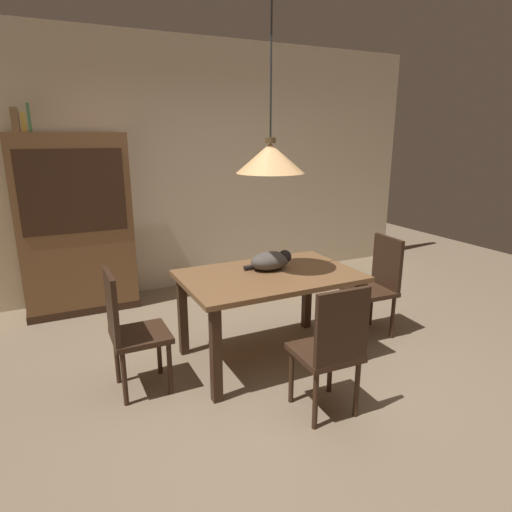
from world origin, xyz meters
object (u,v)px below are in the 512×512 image
at_px(dining_table, 269,285).
at_px(pendant_lamp, 270,158).
at_px(chair_left_side, 129,327).
at_px(book_yellow_short, 24,122).
at_px(cat_sleeping, 271,260).
at_px(book_brown_thick, 15,120).
at_px(chair_near_front, 332,346).
at_px(book_green_slim, 29,118).
at_px(hutch_bookcase, 76,229).
at_px(chair_right_side, 377,282).

height_order(dining_table, pendant_lamp, pendant_lamp).
bearing_deg(chair_left_side, book_yellow_short, 105.65).
height_order(cat_sleeping, book_brown_thick, book_brown_thick).
bearing_deg(pendant_lamp, chair_near_front, -90.18).
bearing_deg(book_green_slim, chair_left_side, -75.83).
bearing_deg(book_green_slim, hutch_bookcase, -0.29).
distance_m(pendant_lamp, book_green_slim, 2.46).
xyz_separation_m(chair_near_front, cat_sleeping, (0.07, 0.97, 0.32)).
xyz_separation_m(cat_sleeping, book_brown_thick, (-1.78, 1.75, 1.13)).
xyz_separation_m(cat_sleeping, book_yellow_short, (-1.71, 1.75, 1.11)).
bearing_deg(book_yellow_short, book_brown_thick, 180.00).
xyz_separation_m(hutch_bookcase, book_brown_thick, (-0.42, 0.00, 1.07)).
height_order(book_yellow_short, book_green_slim, book_green_slim).
xyz_separation_m(cat_sleeping, hutch_bookcase, (-1.37, 1.74, 0.06)).
relative_size(hutch_bookcase, book_green_slim, 7.12).
bearing_deg(hutch_bookcase, pendant_lamp, -54.86).
height_order(book_brown_thick, book_green_slim, book_green_slim).
bearing_deg(book_brown_thick, book_green_slim, 0.00).
relative_size(chair_near_front, pendant_lamp, 0.72).
xyz_separation_m(hutch_bookcase, book_yellow_short, (-0.35, 0.00, 1.05)).
bearing_deg(dining_table, cat_sleeping, 54.02).
relative_size(chair_near_front, cat_sleeping, 2.38).
distance_m(hutch_bookcase, book_brown_thick, 1.15).
distance_m(chair_near_front, book_yellow_short, 3.48).
xyz_separation_m(chair_left_side, book_yellow_short, (-0.52, 1.84, 1.43)).
bearing_deg(book_brown_thick, chair_right_side, -33.02).
height_order(dining_table, hutch_bookcase, hutch_bookcase).
height_order(dining_table, chair_right_side, chair_right_side).
xyz_separation_m(dining_table, book_yellow_short, (-1.64, 1.84, 1.29)).
relative_size(pendant_lamp, book_green_slim, 5.00).
relative_size(chair_left_side, cat_sleeping, 2.38).
height_order(cat_sleeping, book_yellow_short, book_yellow_short).
height_order(chair_near_front, book_green_slim, book_green_slim).
xyz_separation_m(pendant_lamp, book_green_slim, (-1.59, 1.84, 0.32)).
distance_m(chair_right_side, book_brown_thick, 3.69).
bearing_deg(chair_near_front, book_green_slim, 120.31).
relative_size(cat_sleeping, book_yellow_short, 1.96).
distance_m(book_brown_thick, book_green_slim, 0.12).
height_order(chair_right_side, hutch_bookcase, hutch_bookcase).
height_order(pendant_lamp, book_yellow_short, pendant_lamp).
relative_size(dining_table, book_brown_thick, 5.83).
xyz_separation_m(chair_near_front, book_green_slim, (-1.59, 2.72, 1.47)).
bearing_deg(chair_near_front, book_yellow_short, 121.11).
bearing_deg(dining_table, book_brown_thick, 132.93).
distance_m(pendant_lamp, hutch_bookcase, 2.38).
height_order(chair_near_front, pendant_lamp, pendant_lamp).
bearing_deg(cat_sleeping, dining_table, -125.98).
bearing_deg(chair_right_side, dining_table, 179.76).
height_order(pendant_lamp, book_green_slim, pendant_lamp).
bearing_deg(dining_table, chair_right_side, -0.24).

